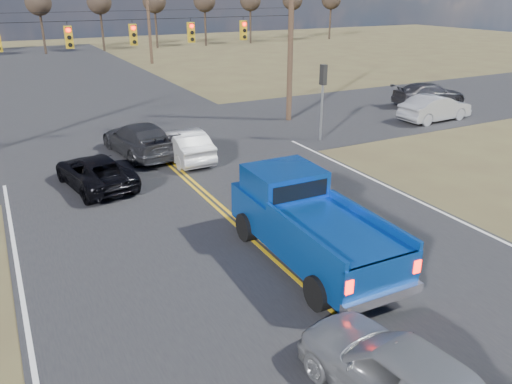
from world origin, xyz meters
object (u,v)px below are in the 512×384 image
pickup_truck (308,223)px  cross_car_east_near (435,108)px  black_suv (95,172)px  cross_car_east_far (429,94)px  silver_suv (402,377)px  dgrey_car_queue (139,139)px  white_car_queue (183,145)px

pickup_truck → cross_car_east_near: 18.93m
black_suv → cross_car_east_near: cross_car_east_near is taller
cross_car_east_near → cross_car_east_far: cross_car_east_near is taller
silver_suv → dgrey_car_queue: dgrey_car_queue is taller
dgrey_car_queue → cross_car_east_near: (17.46, -1.69, 0.01)m
pickup_truck → white_car_queue: size_ratio=1.44×
black_suv → cross_car_east_far: cross_car_east_far is taller
dgrey_car_queue → cross_car_east_near: 17.54m
white_car_queue → cross_car_east_near: 15.86m
pickup_truck → cross_car_east_far: pickup_truck is taller
dgrey_car_queue → silver_suv: bearing=83.0°
pickup_truck → cross_car_east_near: size_ratio=1.34×
cross_car_east_near → black_suv: bearing=91.7°
pickup_truck → dgrey_car_queue: size_ratio=1.19×
white_car_queue → cross_car_east_far: cross_car_east_far is taller
black_suv → cross_car_east_far: (23.09, 4.90, 0.12)m
pickup_truck → black_suv: (-4.31, 8.75, -0.51)m
white_car_queue → dgrey_car_queue: dgrey_car_queue is taller
pickup_truck → silver_suv: bearing=-104.8°
cross_car_east_far → dgrey_car_queue: bearing=102.7°
cross_car_east_near → silver_suv: bearing=129.6°
cross_car_east_near → cross_car_east_far: bearing=-44.1°
black_suv → cross_car_east_near: bearing=175.1°
pickup_truck → white_car_queue: 10.39m
dgrey_car_queue → black_suv: bearing=43.4°
white_car_queue → silver_suv: bearing=83.9°
cross_car_east_far → silver_suv: bearing=141.5°
black_suv → dgrey_car_queue: bearing=-139.0°
pickup_truck → black_suv: bearing=117.4°
cross_car_east_near → cross_car_east_far: size_ratio=0.91×
white_car_queue → pickup_truck: bearing=89.6°
white_car_queue → cross_car_east_near: cross_car_east_near is taller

